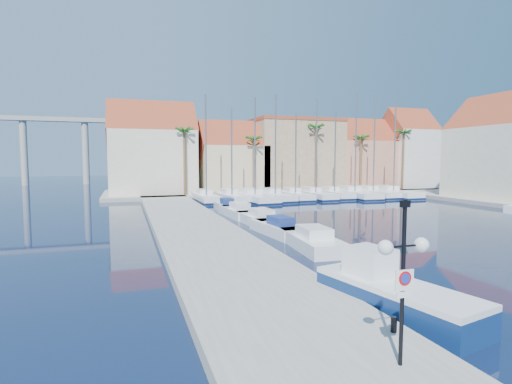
# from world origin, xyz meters

# --- Properties ---
(ground) EXTENTS (260.00, 260.00, 0.00)m
(ground) POSITION_xyz_m (0.00, 0.00, 0.00)
(ground) COLOR black
(ground) RESTS_ON ground
(quay_west) EXTENTS (6.00, 77.00, 0.50)m
(quay_west) POSITION_xyz_m (-9.00, 13.50, 0.25)
(quay_west) COLOR gray
(quay_west) RESTS_ON ground
(shore_north) EXTENTS (54.00, 16.00, 0.50)m
(shore_north) POSITION_xyz_m (10.00, 48.00, 0.25)
(shore_north) COLOR gray
(shore_north) RESTS_ON ground
(lamp_post) EXTENTS (1.36, 0.37, 4.01)m
(lamp_post) POSITION_xyz_m (-7.63, -5.70, 3.13)
(lamp_post) COLOR black
(lamp_post) RESTS_ON quay_west
(bollard) EXTENTS (0.18, 0.18, 0.45)m
(bollard) POSITION_xyz_m (-6.60, -4.10, 0.72)
(bollard) COLOR black
(bollard) RESTS_ON quay_west
(fishing_boat) EXTENTS (3.31, 6.43, 2.15)m
(fishing_boat) POSITION_xyz_m (-4.94, -1.77, 0.71)
(fishing_boat) COLOR navy
(fishing_boat) RESTS_ON ground
(motorboat_west_0) EXTENTS (2.71, 7.04, 1.40)m
(motorboat_west_0) POSITION_xyz_m (-3.05, 8.65, 0.51)
(motorboat_west_0) COLOR white
(motorboat_west_0) RESTS_ON ground
(motorboat_west_1) EXTENTS (2.44, 6.01, 1.40)m
(motorboat_west_1) POSITION_xyz_m (-3.42, 13.27, 0.51)
(motorboat_west_1) COLOR white
(motorboat_west_1) RESTS_ON ground
(motorboat_west_2) EXTENTS (2.39, 6.71, 1.40)m
(motorboat_west_2) POSITION_xyz_m (-3.28, 17.90, 0.51)
(motorboat_west_2) COLOR white
(motorboat_west_2) RESTS_ON ground
(motorboat_west_3) EXTENTS (2.34, 6.36, 1.40)m
(motorboat_west_3) POSITION_xyz_m (-3.70, 22.99, 0.51)
(motorboat_west_3) COLOR white
(motorboat_west_3) RESTS_ON ground
(motorboat_west_4) EXTENTS (1.74, 5.12, 1.40)m
(motorboat_west_4) POSITION_xyz_m (-3.79, 27.32, 0.51)
(motorboat_west_4) COLOR white
(motorboat_west_4) RESTS_ON ground
(sailboat_0) EXTENTS (2.46, 8.82, 13.53)m
(sailboat_0) POSITION_xyz_m (-4.12, 36.88, 0.62)
(sailboat_0) COLOR white
(sailboat_0) RESTS_ON ground
(sailboat_1) EXTENTS (2.96, 9.09, 11.93)m
(sailboat_1) POSITION_xyz_m (-0.90, 36.56, 0.59)
(sailboat_1) COLOR white
(sailboat_1) RESTS_ON ground
(sailboat_2) EXTENTS (3.58, 11.72, 13.28)m
(sailboat_2) POSITION_xyz_m (1.95, 35.88, 0.57)
(sailboat_2) COLOR white
(sailboat_2) RESTS_ON ground
(sailboat_3) EXTENTS (3.12, 9.48, 13.80)m
(sailboat_3) POSITION_xyz_m (4.83, 35.94, 0.62)
(sailboat_3) COLOR white
(sailboat_3) RESTS_ON ground
(sailboat_4) EXTENTS (2.37, 8.87, 11.51)m
(sailboat_4) POSITION_xyz_m (7.82, 36.09, 0.59)
(sailboat_4) COLOR white
(sailboat_4) RESTS_ON ground
(sailboat_5) EXTENTS (2.63, 9.58, 13.50)m
(sailboat_5) POSITION_xyz_m (10.87, 36.23, 0.61)
(sailboat_5) COLOR white
(sailboat_5) RESTS_ON ground
(sailboat_6) EXTENTS (2.74, 9.05, 12.15)m
(sailboat_6) POSITION_xyz_m (13.95, 36.47, 0.60)
(sailboat_6) COLOR white
(sailboat_6) RESTS_ON ground
(sailboat_7) EXTENTS (3.72, 11.73, 14.53)m
(sailboat_7) POSITION_xyz_m (16.93, 36.14, 0.59)
(sailboat_7) COLOR white
(sailboat_7) RESTS_ON ground
(sailboat_8) EXTENTS (3.15, 10.22, 14.38)m
(sailboat_8) POSITION_xyz_m (19.91, 36.11, 0.61)
(sailboat_8) COLOR white
(sailboat_8) RESTS_ON ground
(sailboat_9) EXTENTS (3.23, 11.19, 13.47)m
(sailboat_9) POSITION_xyz_m (22.90, 35.48, 0.58)
(sailboat_9) COLOR white
(sailboat_9) RESTS_ON ground
(building_0) EXTENTS (12.30, 9.00, 13.50)m
(building_0) POSITION_xyz_m (-10.00, 47.00, 6.52)
(building_0) COLOR beige
(building_0) RESTS_ON shore_north
(building_1) EXTENTS (10.30, 8.00, 11.00)m
(building_1) POSITION_xyz_m (2.00, 47.00, 5.30)
(building_1) COLOR beige
(building_1) RESTS_ON shore_north
(building_2) EXTENTS (14.20, 10.20, 11.50)m
(building_2) POSITION_xyz_m (13.00, 48.00, 6.26)
(building_2) COLOR #9A7D5E
(building_2) RESTS_ON shore_north
(building_3) EXTENTS (10.30, 8.00, 12.00)m
(building_3) POSITION_xyz_m (25.00, 47.00, 5.86)
(building_3) COLOR tan
(building_3) RESTS_ON shore_north
(building_4) EXTENTS (8.30, 8.00, 14.00)m
(building_4) POSITION_xyz_m (34.00, 46.00, 6.97)
(building_4) COLOR silver
(building_4) RESTS_ON shore_north
(building_6) EXTENTS (9.00, 14.30, 13.50)m
(building_6) POSITION_xyz_m (32.00, 24.00, 6.52)
(building_6) COLOR beige
(building_6) RESTS_ON shore_east
(palm_0) EXTENTS (2.60, 2.60, 10.15)m
(palm_0) POSITION_xyz_m (-6.00, 42.00, 9.08)
(palm_0) COLOR brown
(palm_0) RESTS_ON shore_north
(palm_1) EXTENTS (2.60, 2.60, 9.15)m
(palm_1) POSITION_xyz_m (4.00, 42.00, 8.14)
(palm_1) COLOR brown
(palm_1) RESTS_ON shore_north
(palm_2) EXTENTS (2.60, 2.60, 11.15)m
(palm_2) POSITION_xyz_m (14.00, 42.00, 10.02)
(palm_2) COLOR brown
(palm_2) RESTS_ON shore_north
(palm_3) EXTENTS (2.60, 2.60, 9.65)m
(palm_3) POSITION_xyz_m (22.00, 42.00, 8.61)
(palm_3) COLOR brown
(palm_3) RESTS_ON shore_north
(palm_4) EXTENTS (2.60, 2.60, 10.65)m
(palm_4) POSITION_xyz_m (30.00, 42.00, 9.55)
(palm_4) COLOR brown
(palm_4) RESTS_ON shore_north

